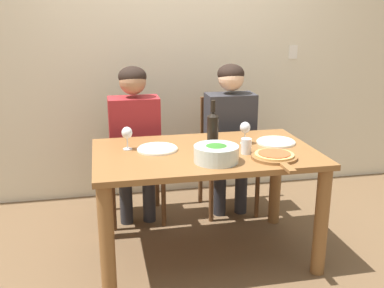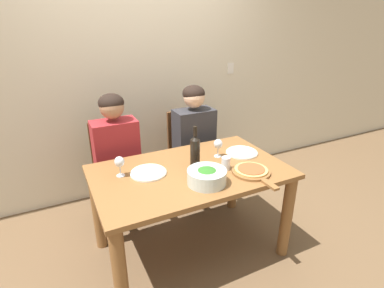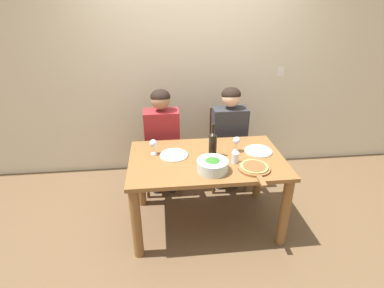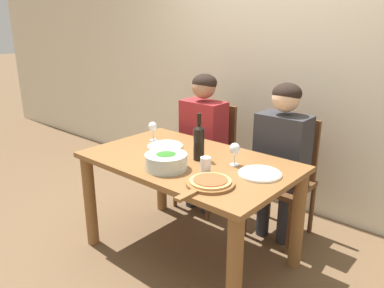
# 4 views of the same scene
# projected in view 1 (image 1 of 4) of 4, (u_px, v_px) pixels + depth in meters

# --- Properties ---
(ground_plane) EXTENTS (40.00, 40.00, 0.00)m
(ground_plane) POSITION_uv_depth(u_px,v_px,m) (204.00, 254.00, 3.09)
(ground_plane) COLOR brown
(back_wall) EXTENTS (10.00, 0.06, 2.70)m
(back_wall) POSITION_uv_depth(u_px,v_px,m) (173.00, 42.00, 3.85)
(back_wall) COLOR beige
(back_wall) RESTS_ON ground
(dining_table) EXTENTS (1.42, 0.86, 0.74)m
(dining_table) POSITION_uv_depth(u_px,v_px,m) (205.00, 171.00, 2.92)
(dining_table) COLOR brown
(dining_table) RESTS_ON ground
(chair_left) EXTENTS (0.42, 0.42, 0.93)m
(chair_left) POSITION_uv_depth(u_px,v_px,m) (135.00, 156.00, 3.58)
(chair_left) COLOR brown
(chair_left) RESTS_ON ground
(chair_right) EXTENTS (0.42, 0.42, 0.93)m
(chair_right) POSITION_uv_depth(u_px,v_px,m) (226.00, 150.00, 3.72)
(chair_right) COLOR brown
(chair_right) RESTS_ON ground
(person_woman) EXTENTS (0.47, 0.51, 1.22)m
(person_woman) POSITION_uv_depth(u_px,v_px,m) (135.00, 131.00, 3.40)
(person_woman) COLOR #28282D
(person_woman) RESTS_ON ground
(person_man) EXTENTS (0.47, 0.51, 1.22)m
(person_man) POSITION_uv_depth(u_px,v_px,m) (231.00, 126.00, 3.55)
(person_man) COLOR #28282D
(person_man) RESTS_ON ground
(wine_bottle) EXTENTS (0.07, 0.07, 0.32)m
(wine_bottle) POSITION_uv_depth(u_px,v_px,m) (213.00, 129.00, 2.90)
(wine_bottle) COLOR black
(wine_bottle) RESTS_ON dining_table
(broccoli_bowl) EXTENTS (0.27, 0.27, 0.11)m
(broccoli_bowl) POSITION_uv_depth(u_px,v_px,m) (216.00, 153.00, 2.66)
(broccoli_bowl) COLOR silver
(broccoli_bowl) RESTS_ON dining_table
(dinner_plate_left) EXTENTS (0.26, 0.26, 0.02)m
(dinner_plate_left) POSITION_uv_depth(u_px,v_px,m) (157.00, 149.00, 2.90)
(dinner_plate_left) COLOR silver
(dinner_plate_left) RESTS_ON dining_table
(dinner_plate_right) EXTENTS (0.26, 0.26, 0.02)m
(dinner_plate_right) POSITION_uv_depth(u_px,v_px,m) (276.00, 142.00, 3.05)
(dinner_plate_right) COLOR silver
(dinner_plate_right) RESTS_ON dining_table
(pizza_on_board) EXTENTS (0.28, 0.42, 0.04)m
(pizza_on_board) POSITION_uv_depth(u_px,v_px,m) (275.00, 156.00, 2.72)
(pizza_on_board) COLOR brown
(pizza_on_board) RESTS_ON dining_table
(wine_glass_left) EXTENTS (0.07, 0.07, 0.15)m
(wine_glass_left) POSITION_uv_depth(u_px,v_px,m) (127.00, 134.00, 2.88)
(wine_glass_left) COLOR silver
(wine_glass_left) RESTS_ON dining_table
(wine_glass_right) EXTENTS (0.07, 0.07, 0.15)m
(wine_glass_right) POSITION_uv_depth(u_px,v_px,m) (245.00, 129.00, 3.01)
(wine_glass_right) COLOR silver
(wine_glass_right) RESTS_ON dining_table
(water_tumbler) EXTENTS (0.07, 0.07, 0.10)m
(water_tumbler) POSITION_uv_depth(u_px,v_px,m) (246.00, 146.00, 2.81)
(water_tumbler) COLOR silver
(water_tumbler) RESTS_ON dining_table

